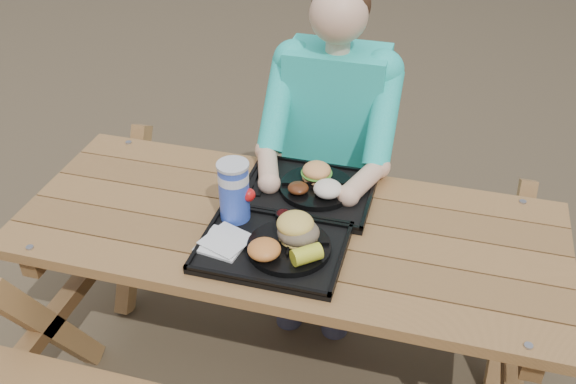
# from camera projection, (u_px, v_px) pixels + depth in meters

# --- Properties ---
(ground) EXTENTS (60.00, 60.00, 0.00)m
(ground) POSITION_uv_depth(u_px,v_px,m) (288.00, 373.00, 2.55)
(ground) COLOR #999999
(ground) RESTS_ON ground
(picnic_table) EXTENTS (1.80, 1.49, 0.75)m
(picnic_table) POSITION_uv_depth(u_px,v_px,m) (288.00, 305.00, 2.33)
(picnic_table) COLOR #999999
(picnic_table) RESTS_ON ground
(tray_near) EXTENTS (0.45, 0.35, 0.02)m
(tray_near) POSITION_uv_depth(u_px,v_px,m) (272.00, 248.00, 2.00)
(tray_near) COLOR black
(tray_near) RESTS_ON picnic_table
(tray_far) EXTENTS (0.45, 0.35, 0.02)m
(tray_far) POSITION_uv_depth(u_px,v_px,m) (308.00, 193.00, 2.25)
(tray_far) COLOR black
(tray_far) RESTS_ON picnic_table
(plate_near) EXTENTS (0.26, 0.26, 0.02)m
(plate_near) POSITION_uv_depth(u_px,v_px,m) (289.00, 247.00, 1.97)
(plate_near) COLOR black
(plate_near) RESTS_ON tray_near
(plate_far) EXTENTS (0.26, 0.26, 0.02)m
(plate_far) POSITION_uv_depth(u_px,v_px,m) (317.00, 188.00, 2.24)
(plate_far) COLOR black
(plate_far) RESTS_ON tray_far
(napkin_stack) EXTENTS (0.16, 0.16, 0.02)m
(napkin_stack) POSITION_uv_depth(u_px,v_px,m) (223.00, 242.00, 1.99)
(napkin_stack) COLOR silver
(napkin_stack) RESTS_ON tray_near
(soda_cup) EXTENTS (0.10, 0.10, 0.20)m
(soda_cup) POSITION_uv_depth(u_px,v_px,m) (234.00, 192.00, 2.06)
(soda_cup) COLOR #193ABB
(soda_cup) RESTS_ON tray_near
(condiment_bbq) EXTENTS (0.05, 0.05, 0.03)m
(condiment_bbq) POSITION_uv_depth(u_px,v_px,m) (283.00, 217.00, 2.09)
(condiment_bbq) COLOR black
(condiment_bbq) RESTS_ON tray_near
(condiment_mustard) EXTENTS (0.05, 0.05, 0.03)m
(condiment_mustard) POSITION_uv_depth(u_px,v_px,m) (302.00, 223.00, 2.06)
(condiment_mustard) COLOR gold
(condiment_mustard) RESTS_ON tray_near
(sandwich) EXTENTS (0.12, 0.12, 0.13)m
(sandwich) POSITION_uv_depth(u_px,v_px,m) (298.00, 222.00, 1.95)
(sandwich) COLOR #F0C554
(sandwich) RESTS_ON plate_near
(mac_cheese) EXTENTS (0.10, 0.10, 0.05)m
(mac_cheese) POSITION_uv_depth(u_px,v_px,m) (264.00, 249.00, 1.91)
(mac_cheese) COLOR orange
(mac_cheese) RESTS_ON plate_near
(corn_cob) EXTENTS (0.13, 0.13, 0.05)m
(corn_cob) POSITION_uv_depth(u_px,v_px,m) (307.00, 255.00, 1.89)
(corn_cob) COLOR yellow
(corn_cob) RESTS_ON plate_near
(cutlery_far) EXTENTS (0.06, 0.18, 0.01)m
(cutlery_far) POSITION_uv_depth(u_px,v_px,m) (260.00, 182.00, 2.28)
(cutlery_far) COLOR black
(cutlery_far) RESTS_ON tray_far
(burger) EXTENTS (0.10, 0.10, 0.09)m
(burger) POSITION_uv_depth(u_px,v_px,m) (317.00, 167.00, 2.24)
(burger) COLOR #F8A157
(burger) RESTS_ON plate_far
(baked_beans) EXTENTS (0.07, 0.07, 0.03)m
(baked_beans) POSITION_uv_depth(u_px,v_px,m) (298.00, 188.00, 2.19)
(baked_beans) COLOR #532510
(baked_beans) RESTS_ON plate_far
(potato_salad) EXTENTS (0.10, 0.10, 0.05)m
(potato_salad) POSITION_uv_depth(u_px,v_px,m) (328.00, 189.00, 2.16)
(potato_salad) COLOR white
(potato_salad) RESTS_ON plate_far
(diner) EXTENTS (0.48, 0.84, 1.28)m
(diner) POSITION_uv_depth(u_px,v_px,m) (332.00, 164.00, 2.62)
(diner) COLOR teal
(diner) RESTS_ON ground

